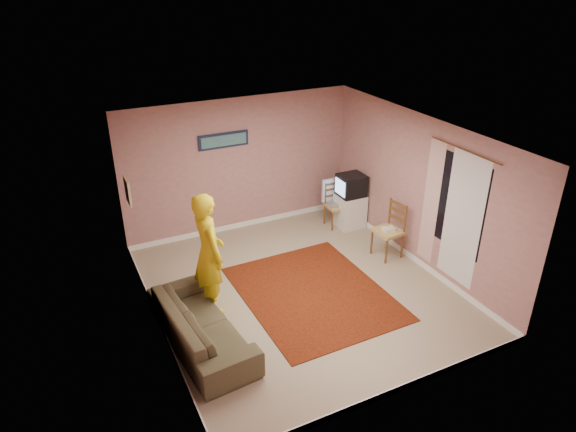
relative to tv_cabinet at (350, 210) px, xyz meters
name	(u,v)px	position (x,y,z in m)	size (l,w,h in m)	color
ground	(299,290)	(-1.95, -1.59, -0.33)	(5.00, 5.00, 0.00)	gray
wall_back	(240,166)	(-1.95, 0.91, 0.97)	(4.50, 0.02, 2.60)	#A97A6F
wall_front	(404,308)	(-1.95, -4.09, 0.97)	(4.50, 0.02, 2.60)	#A97A6F
wall_left	(150,251)	(-4.20, -1.59, 0.97)	(0.02, 5.00, 2.60)	#A97A6F
wall_right	(419,192)	(0.30, -1.59, 0.97)	(0.02, 5.00, 2.60)	#A97A6F
ceiling	(301,135)	(-1.95, -1.59, 2.27)	(4.50, 5.00, 0.02)	silver
baseboard_back	(242,224)	(-1.95, 0.90, -0.28)	(4.50, 0.02, 0.10)	white
baseboard_front	(393,391)	(-1.95, -4.08, -0.28)	(4.50, 0.02, 0.10)	white
baseboard_left	(161,326)	(-4.19, -1.59, -0.28)	(0.02, 5.00, 0.10)	white
baseboard_right	(411,256)	(0.29, -1.59, -0.28)	(0.02, 5.00, 0.10)	white
window	(458,204)	(0.29, -2.49, 1.12)	(0.01, 1.10, 1.50)	black
curtain_sheer	(462,220)	(0.28, -2.64, 0.92)	(0.01, 0.75, 2.10)	silver
curtain_floral	(431,203)	(0.27, -1.94, 0.92)	(0.01, 0.35, 2.10)	#F2E5CE
curtain_rod	(465,150)	(0.25, -2.49, 1.99)	(0.02, 0.02, 1.40)	brown
picture_back	(224,140)	(-2.25, 0.87, 1.52)	(0.95, 0.04, 0.28)	#131A35
picture_left	(128,191)	(-4.17, 0.01, 1.22)	(0.04, 0.38, 0.42)	beige
area_rug	(313,293)	(-1.80, -1.77, -0.32)	(2.14, 2.67, 0.01)	black
tv_cabinet	(350,210)	(0.00, 0.00, 0.00)	(0.52, 0.47, 0.66)	silver
crt_tv	(351,185)	(-0.01, 0.00, 0.54)	(0.51, 0.45, 0.43)	black
chair_a	(337,201)	(-0.24, 0.12, 0.21)	(0.41, 0.39, 0.48)	tan
dvd_player	(337,204)	(-0.24, 0.12, 0.15)	(0.36, 0.26, 0.06)	#ADADB1
blue_throw	(332,189)	(-0.24, 0.31, 0.39)	(0.45, 0.06, 0.47)	#8199D3
chair_b	(389,225)	(-0.04, -1.31, 0.29)	(0.48, 0.50, 0.55)	tan
game_console	(388,229)	(-0.04, -1.31, 0.21)	(0.22, 0.16, 0.04)	silver
sofa	(201,325)	(-3.75, -2.14, -0.02)	(2.11, 0.82, 0.62)	#4A422D
person	(209,253)	(-3.35, -1.40, 0.62)	(0.69, 0.46, 1.90)	gold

